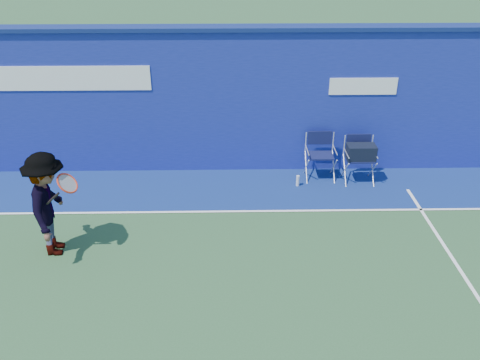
{
  "coord_description": "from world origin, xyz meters",
  "views": [
    {
      "loc": [
        0.87,
        -5.09,
        5.02
      ],
      "look_at": [
        1.02,
        2.6,
        1.0
      ],
      "focal_mm": 38.0,
      "sensor_mm": 36.0,
      "label": 1
    }
  ],
  "objects_px": {
    "directors_chair_left": "(320,165)",
    "directors_chair_right": "(359,164)",
    "water_bottle": "(298,181)",
    "tennis_player": "(49,205)"
  },
  "relations": [
    {
      "from": "directors_chair_left",
      "to": "tennis_player",
      "type": "distance_m",
      "value": 5.51
    },
    {
      "from": "water_bottle",
      "to": "tennis_player",
      "type": "height_order",
      "value": "tennis_player"
    },
    {
      "from": "directors_chair_left",
      "to": "tennis_player",
      "type": "xyz_separation_m",
      "value": [
        -4.82,
        -2.59,
        0.59
      ]
    },
    {
      "from": "directors_chair_left",
      "to": "directors_chair_right",
      "type": "relative_size",
      "value": 1.0
    },
    {
      "from": "directors_chair_left",
      "to": "directors_chair_right",
      "type": "distance_m",
      "value": 0.82
    },
    {
      "from": "directors_chair_right",
      "to": "directors_chair_left",
      "type": "bearing_deg",
      "value": 167.2
    },
    {
      "from": "directors_chair_right",
      "to": "water_bottle",
      "type": "xyz_separation_m",
      "value": [
        -1.3,
        -0.19,
        -0.29
      ]
    },
    {
      "from": "directors_chair_left",
      "to": "tennis_player",
      "type": "relative_size",
      "value": 0.55
    },
    {
      "from": "directors_chair_left",
      "to": "water_bottle",
      "type": "relative_size",
      "value": 4.1
    },
    {
      "from": "directors_chair_right",
      "to": "water_bottle",
      "type": "relative_size",
      "value": 4.09
    }
  ]
}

